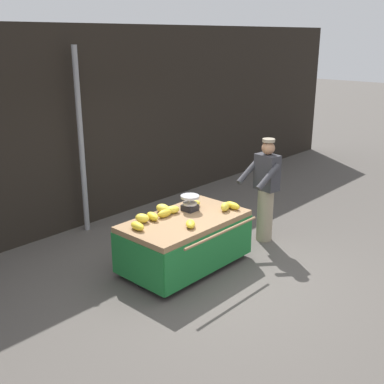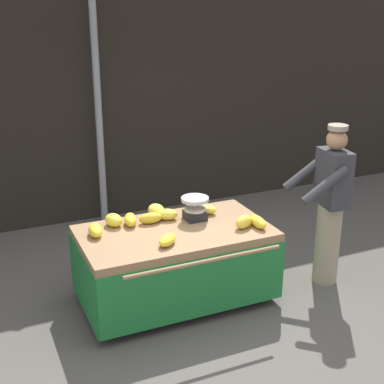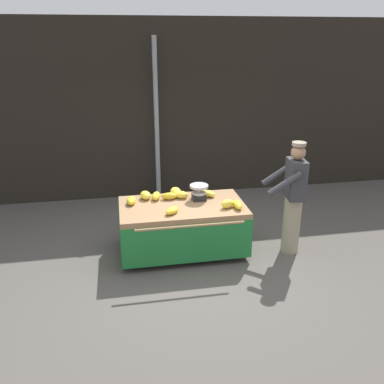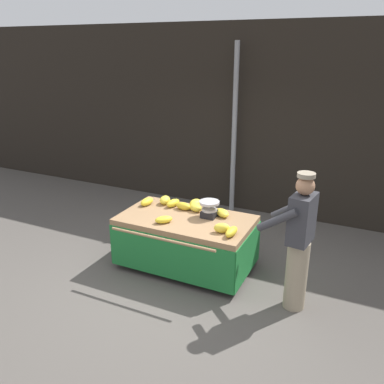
% 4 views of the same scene
% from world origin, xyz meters
% --- Properties ---
extents(ground_plane, '(60.00, 60.00, 0.00)m').
position_xyz_m(ground_plane, '(0.00, 0.00, 0.00)').
color(ground_plane, '#514C47').
extents(back_wall, '(16.00, 0.24, 3.44)m').
position_xyz_m(back_wall, '(0.00, 3.07, 1.72)').
color(back_wall, black).
rests_on(back_wall, ground).
extents(street_pole, '(0.09, 0.09, 3.12)m').
position_xyz_m(street_pole, '(-0.24, 2.73, 1.56)').
color(street_pole, gray).
rests_on(street_pole, ground).
extents(banana_cart, '(1.86, 1.24, 0.77)m').
position_xyz_m(banana_cart, '(-0.12, 0.49, 0.56)').
color(banana_cart, '#93704C').
rests_on(banana_cart, ground).
extents(weighing_scale, '(0.28, 0.28, 0.23)m').
position_xyz_m(weighing_scale, '(0.17, 0.65, 0.89)').
color(weighing_scale, black).
rests_on(weighing_scale, banana_cart).
extents(banana_bunch_0, '(0.20, 0.24, 0.12)m').
position_xyz_m(banana_bunch_0, '(-0.63, 0.82, 0.83)').
color(banana_bunch_0, yellow).
rests_on(banana_bunch_0, banana_cart).
extents(banana_bunch_1, '(0.26, 0.26, 0.09)m').
position_xyz_m(banana_bunch_1, '(-0.30, 0.20, 0.82)').
color(banana_bunch_1, yellow).
rests_on(banana_bunch_1, banana_cart).
extents(banana_bunch_2, '(0.17, 0.27, 0.11)m').
position_xyz_m(banana_bunch_2, '(-0.47, 0.78, 0.82)').
color(banana_bunch_2, yellow).
rests_on(banana_bunch_2, banana_cart).
extents(banana_bunch_3, '(0.13, 0.28, 0.11)m').
position_xyz_m(banana_bunch_3, '(0.65, 0.23, 0.82)').
color(banana_bunch_3, yellow).
rests_on(banana_bunch_3, banana_cart).
extents(banana_bunch_4, '(0.16, 0.26, 0.11)m').
position_xyz_m(banana_bunch_4, '(-0.85, 0.66, 0.82)').
color(banana_bunch_4, yellow).
rests_on(banana_bunch_4, banana_cart).
extents(banana_bunch_5, '(0.23, 0.18, 0.13)m').
position_xyz_m(banana_bunch_5, '(0.51, 0.26, 0.83)').
color(banana_bunch_5, yellow).
rests_on(banana_bunch_5, banana_cart).
extents(banana_bunch_6, '(0.17, 0.23, 0.12)m').
position_xyz_m(banana_bunch_6, '(-0.16, 0.90, 0.83)').
color(banana_bunch_6, yellow).
rests_on(banana_bunch_6, banana_cart).
extents(banana_bunch_7, '(0.30, 0.28, 0.10)m').
position_xyz_m(banana_bunch_7, '(0.32, 0.76, 0.82)').
color(banana_bunch_7, yellow).
rests_on(banana_bunch_7, banana_cart).
extents(banana_bunch_8, '(0.24, 0.14, 0.11)m').
position_xyz_m(banana_bunch_8, '(-0.28, 0.74, 0.82)').
color(banana_bunch_8, gold).
rests_on(banana_bunch_8, banana_cart).
extents(banana_bunch_9, '(0.25, 0.22, 0.11)m').
position_xyz_m(banana_bunch_9, '(-0.09, 0.76, 0.83)').
color(banana_bunch_9, yellow).
rests_on(banana_bunch_9, banana_cart).
extents(vendor_person, '(0.62, 0.57, 1.71)m').
position_xyz_m(vendor_person, '(1.49, 0.20, 0.87)').
color(vendor_person, gray).
rests_on(vendor_person, ground).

